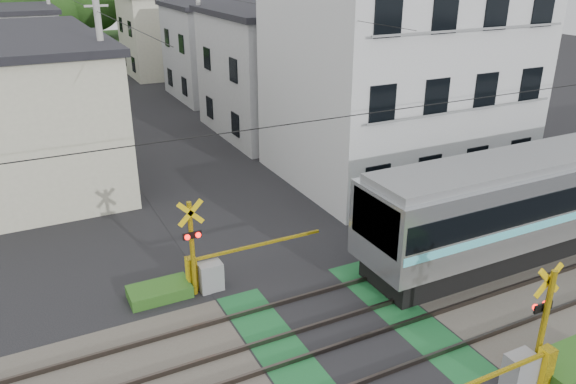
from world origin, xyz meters
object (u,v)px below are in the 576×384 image
pedestrian (103,82)px  crossing_signal_far (207,269)px  crossing_signal_near (526,363)px  apartment_block (398,72)px

pedestrian → crossing_signal_far: bearing=109.8°
crossing_signal_far → pedestrian: 29.06m
crossing_signal_near → pedestrian: bearing=95.1°
crossing_signal_near → crossing_signal_far: bearing=125.3°
pedestrian → apartment_block: bearing=135.2°
crossing_signal_near → apartment_block: size_ratio=0.46×
crossing_signal_near → pedestrian: 36.44m
crossing_signal_far → pedestrian: size_ratio=2.80×
apartment_block → pedestrian: apartment_block is taller
apartment_block → pedestrian: bearing=111.5°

